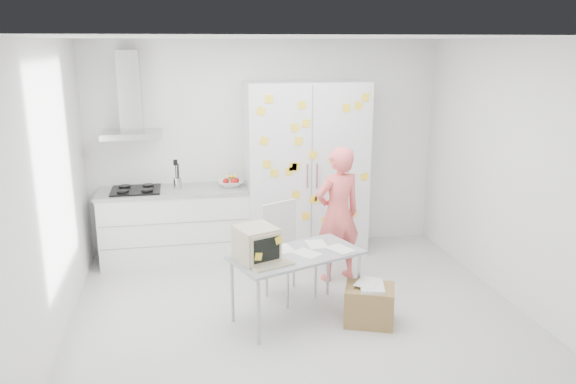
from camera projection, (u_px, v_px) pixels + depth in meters
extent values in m
cube|color=silver|center=(298.00, 313.00, 5.71)|extent=(4.50, 4.00, 0.02)
cube|color=white|center=(266.00, 147.00, 7.26)|extent=(4.50, 0.02, 2.70)
cube|color=white|center=(50.00, 196.00, 4.94)|extent=(0.02, 4.00, 2.70)
cube|color=white|center=(512.00, 174.00, 5.78)|extent=(0.02, 4.00, 2.70)
cube|color=white|center=(300.00, 37.00, 5.01)|extent=(4.50, 4.00, 0.02)
cube|color=white|center=(176.00, 226.00, 6.99)|extent=(1.80, 0.60, 0.88)
cube|color=gray|center=(175.00, 223.00, 6.66)|extent=(1.76, 0.01, 0.01)
cube|color=gray|center=(176.00, 245.00, 6.73)|extent=(1.76, 0.01, 0.01)
cube|color=#9E9E99|center=(174.00, 191.00, 6.87)|extent=(1.84, 0.63, 0.04)
cube|color=black|center=(136.00, 190.00, 6.78)|extent=(0.58, 0.50, 0.03)
cylinder|color=black|center=(123.00, 191.00, 6.63)|extent=(0.14, 0.14, 0.02)
cylinder|color=black|center=(147.00, 190.00, 6.68)|extent=(0.14, 0.14, 0.02)
cylinder|color=black|center=(125.00, 186.00, 6.86)|extent=(0.14, 0.14, 0.02)
cylinder|color=black|center=(148.00, 185.00, 6.91)|extent=(0.14, 0.14, 0.02)
cylinder|color=silver|center=(178.00, 183.00, 6.85)|extent=(0.10, 0.10, 0.14)
cylinder|color=black|center=(176.00, 175.00, 6.83)|extent=(0.01, 0.01, 0.30)
cylinder|color=black|center=(179.00, 176.00, 6.82)|extent=(0.01, 0.01, 0.30)
cylinder|color=black|center=(178.00, 175.00, 6.85)|extent=(0.01, 0.01, 0.30)
cube|color=black|center=(175.00, 162.00, 6.79)|extent=(0.05, 0.01, 0.07)
imported|color=white|center=(231.00, 183.00, 6.98)|extent=(0.31, 0.31, 0.08)
sphere|color=#B2140F|center=(226.00, 181.00, 6.98)|extent=(0.08, 0.08, 0.08)
sphere|color=#B2140F|center=(234.00, 182.00, 6.93)|extent=(0.08, 0.08, 0.08)
sphere|color=#B2140F|center=(236.00, 180.00, 7.03)|extent=(0.08, 0.08, 0.08)
cylinder|color=yellow|center=(229.00, 177.00, 6.98)|extent=(0.09, 0.17, 0.10)
cylinder|color=yellow|center=(231.00, 177.00, 6.98)|extent=(0.04, 0.17, 0.10)
cylinder|color=yellow|center=(233.00, 177.00, 6.99)|extent=(0.08, 0.17, 0.10)
cube|color=silver|center=(132.00, 134.00, 6.65)|extent=(0.70, 0.48, 0.07)
cube|color=silver|center=(130.00, 91.00, 6.63)|extent=(0.26, 0.24, 0.95)
cube|color=silver|center=(306.00, 169.00, 7.10)|extent=(1.50, 0.65, 2.20)
cube|color=slate|center=(312.00, 175.00, 6.79)|extent=(0.01, 0.01, 2.16)
cube|color=silver|center=(307.00, 176.00, 6.76)|extent=(0.02, 0.02, 0.30)
cube|color=silver|center=(317.00, 175.00, 6.79)|extent=(0.02, 0.02, 0.30)
cube|color=yellow|center=(346.00, 108.00, 6.65)|extent=(0.10, 0.00, 0.10)
cube|color=yellow|center=(358.00, 106.00, 6.67)|extent=(0.12, 0.00, 0.12)
cube|color=yellow|center=(364.00, 177.00, 6.92)|extent=(0.12, 0.00, 0.12)
cube|color=yellow|center=(293.00, 167.00, 6.71)|extent=(0.10, 0.00, 0.10)
cube|color=yellow|center=(313.00, 155.00, 6.72)|extent=(0.12, 0.00, 0.12)
cube|color=yellow|center=(341.00, 193.00, 6.92)|extent=(0.12, 0.00, 0.12)
cube|color=yellow|center=(296.00, 195.00, 6.81)|extent=(0.10, 0.00, 0.10)
cube|color=yellow|center=(302.00, 105.00, 6.54)|extent=(0.12, 0.00, 0.12)
cube|color=yellow|center=(319.00, 198.00, 6.88)|extent=(0.12, 0.00, 0.12)
cube|color=yellow|center=(344.00, 167.00, 6.84)|extent=(0.12, 0.00, 0.12)
cube|color=yellow|center=(334.00, 187.00, 6.88)|extent=(0.10, 0.00, 0.10)
cube|color=yellow|center=(295.00, 128.00, 6.59)|extent=(0.12, 0.00, 0.12)
cube|color=yellow|center=(274.00, 173.00, 6.69)|extent=(0.10, 0.00, 0.10)
cube|color=yellow|center=(267.00, 164.00, 6.64)|extent=(0.10, 0.00, 0.10)
cube|color=yellow|center=(261.00, 111.00, 6.47)|extent=(0.11, 0.00, 0.11)
cube|color=yellow|center=(306.00, 216.00, 6.90)|extent=(0.10, 0.00, 0.10)
cube|color=yellow|center=(296.00, 167.00, 6.72)|extent=(0.11, 0.00, 0.11)
cube|color=yellow|center=(353.00, 213.00, 7.01)|extent=(0.11, 0.00, 0.11)
cube|color=yellow|center=(365.00, 97.00, 6.66)|extent=(0.10, 0.00, 0.10)
cube|color=yellow|center=(299.00, 141.00, 6.64)|extent=(0.10, 0.00, 0.10)
cube|color=yellow|center=(289.00, 171.00, 6.72)|extent=(0.11, 0.00, 0.11)
cube|color=yellow|center=(325.00, 220.00, 6.97)|extent=(0.10, 0.00, 0.10)
cube|color=yellow|center=(269.00, 99.00, 6.45)|extent=(0.10, 0.00, 0.10)
cube|color=yellow|center=(264.00, 141.00, 6.56)|extent=(0.12, 0.00, 0.12)
cube|color=yellow|center=(336.00, 200.00, 6.93)|extent=(0.11, 0.00, 0.11)
cube|color=yellow|center=(306.00, 123.00, 6.61)|extent=(0.11, 0.00, 0.11)
cube|color=yellow|center=(333.00, 160.00, 6.79)|extent=(0.11, 0.00, 0.11)
cube|color=yellow|center=(313.00, 199.00, 6.86)|extent=(0.11, 0.00, 0.11)
imported|color=#EF5F5D|center=(338.00, 214.00, 6.33)|extent=(0.65, 0.51, 1.56)
cube|color=#909599|center=(296.00, 255.00, 5.44)|extent=(1.40, 1.04, 0.03)
cylinder|color=#A3A3A7|center=(258.00, 312.00, 5.02)|extent=(0.04, 0.04, 0.65)
cylinder|color=#A3A3A7|center=(359.00, 284.00, 5.61)|extent=(0.04, 0.04, 0.65)
cylinder|color=#A3A3A7|center=(232.00, 291.00, 5.44)|extent=(0.04, 0.04, 0.65)
cylinder|color=#A3A3A7|center=(328.00, 267.00, 6.03)|extent=(0.04, 0.04, 0.65)
cube|color=tan|center=(256.00, 244.00, 5.24)|extent=(0.45, 0.46, 0.32)
cube|color=tan|center=(266.00, 250.00, 5.09)|extent=(0.31, 0.13, 0.29)
cube|color=black|center=(267.00, 250.00, 5.08)|extent=(0.25, 0.10, 0.22)
cube|color=yellow|center=(259.00, 257.00, 5.04)|extent=(0.08, 0.03, 0.08)
cube|color=yellow|center=(279.00, 240.00, 5.12)|extent=(0.08, 0.03, 0.09)
cube|color=tan|center=(273.00, 266.00, 5.11)|extent=(0.42, 0.27, 0.02)
cube|color=gray|center=(273.00, 264.00, 5.11)|extent=(0.37, 0.22, 0.01)
cube|color=silver|center=(307.00, 253.00, 5.44)|extent=(0.31, 0.33, 0.00)
cube|color=silver|center=(317.00, 244.00, 5.68)|extent=(0.19, 0.27, 0.00)
cube|color=silver|center=(340.00, 249.00, 5.54)|extent=(0.29, 0.32, 0.00)
cube|color=silver|center=(283.00, 249.00, 5.56)|extent=(0.24, 0.30, 0.00)
cube|color=beige|center=(291.00, 254.00, 5.92)|extent=(0.62, 0.62, 0.04)
cube|color=beige|center=(279.00, 225.00, 6.01)|extent=(0.41, 0.23, 0.51)
cylinder|color=#BBBBC0|center=(288.00, 287.00, 5.73)|extent=(0.04, 0.04, 0.47)
cylinder|color=#BBBBC0|center=(315.00, 278.00, 5.95)|extent=(0.04, 0.04, 0.47)
cylinder|color=#BBBBC0|center=(266.00, 276.00, 6.02)|extent=(0.04, 0.04, 0.47)
cylinder|color=#BBBBC0|center=(294.00, 267.00, 6.24)|extent=(0.04, 0.04, 0.47)
cube|color=olive|center=(369.00, 305.00, 5.46)|extent=(0.57, 0.52, 0.37)
cube|color=silver|center=(372.00, 287.00, 5.38)|extent=(0.29, 0.35, 0.03)
cube|color=silver|center=(367.00, 282.00, 5.44)|extent=(0.33, 0.34, 0.00)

